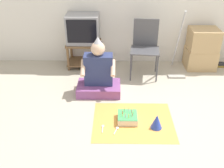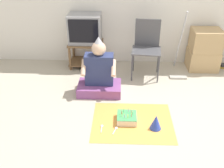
{
  "view_description": "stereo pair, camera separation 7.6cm",
  "coord_description": "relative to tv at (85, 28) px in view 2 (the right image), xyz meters",
  "views": [
    {
      "loc": [
        -0.62,
        -2.54,
        2.08
      ],
      "look_at": [
        -0.66,
        0.47,
        0.35
      ],
      "focal_mm": 42.0,
      "sensor_mm": 36.0,
      "label": 1
    },
    {
      "loc": [
        -0.54,
        -2.54,
        2.08
      ],
      "look_at": [
        -0.66,
        0.47,
        0.35
      ],
      "focal_mm": 42.0,
      "sensor_mm": 36.0,
      "label": 2
    }
  ],
  "objects": [
    {
      "name": "ground_plane",
      "position": [
        1.16,
        -1.75,
        -0.69
      ],
      "size": [
        16.0,
        16.0,
        0.0
      ],
      "primitive_type": "plane",
      "color": "#BCB29E"
    },
    {
      "name": "tv_stand",
      "position": [
        -0.0,
        -0.01,
        -0.43
      ],
      "size": [
        0.59,
        0.43,
        0.45
      ],
      "color": "brown",
      "rests_on": "ground_plane"
    },
    {
      "name": "tv",
      "position": [
        0.0,
        0.0,
        0.0
      ],
      "size": [
        0.55,
        0.39,
        0.49
      ],
      "color": "#99999E",
      "rests_on": "tv_stand"
    },
    {
      "name": "folding_chair",
      "position": [
        1.03,
        -0.3,
        -0.15
      ],
      "size": [
        0.49,
        0.44,
        0.92
      ],
      "color": "#4C4C51",
      "rests_on": "ground_plane"
    },
    {
      "name": "cardboard_box_stack",
      "position": [
        2.05,
        -0.03,
        -0.34
      ],
      "size": [
        0.51,
        0.42,
        0.71
      ],
      "color": "tan",
      "rests_on": "ground_plane"
    },
    {
      "name": "dust_mop",
      "position": [
        1.58,
        -0.31,
        -0.38
      ],
      "size": [
        0.28,
        0.49,
        1.11
      ],
      "color": "#B2ADA3",
      "rests_on": "ground_plane"
    },
    {
      "name": "person_seated",
      "position": [
        0.31,
        -0.91,
        -0.41
      ],
      "size": [
        0.64,
        0.41,
        0.87
      ],
      "color": "#8C4C8C",
      "rests_on": "ground_plane"
    },
    {
      "name": "party_cloth",
      "position": [
        0.78,
        -1.63,
        -0.69
      ],
      "size": [
        1.02,
        0.82,
        0.01
      ],
      "color": "#EFA84C",
      "rests_on": "ground_plane"
    },
    {
      "name": "birthday_cake",
      "position": [
        0.71,
        -1.62,
        -0.64
      ],
      "size": [
        0.25,
        0.25,
        0.15
      ],
      "color": "#F4E0C6",
      "rests_on": "party_cloth"
    },
    {
      "name": "party_hat_blue",
      "position": [
        1.06,
        -1.75,
        -0.59
      ],
      "size": [
        0.14,
        0.14,
        0.19
      ],
      "color": "blue",
      "rests_on": "party_cloth"
    },
    {
      "name": "plastic_spoon_near",
      "position": [
        0.4,
        -1.76,
        -0.68
      ],
      "size": [
        0.04,
        0.15,
        0.01
      ],
      "color": "white",
      "rests_on": "party_cloth"
    },
    {
      "name": "plastic_spoon_far",
      "position": [
        0.57,
        -1.79,
        -0.68
      ],
      "size": [
        0.06,
        0.14,
        0.01
      ],
      "color": "white",
      "rests_on": "party_cloth"
    }
  ]
}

